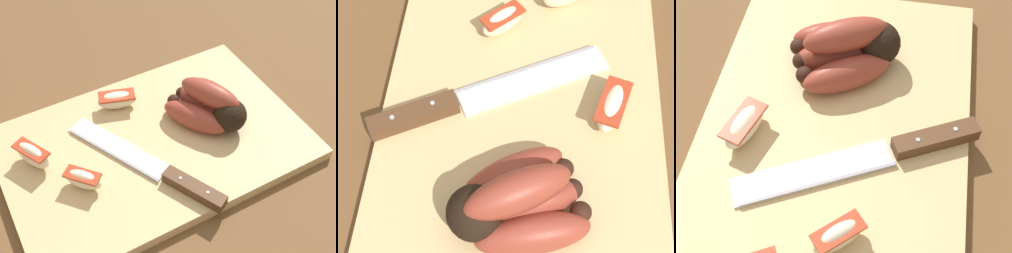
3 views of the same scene
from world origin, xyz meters
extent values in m
plane|color=brown|center=(0.00, 0.00, 0.00)|extent=(6.00, 6.00, 0.00)
cube|color=tan|center=(0.01, -0.01, 0.01)|extent=(0.48, 0.31, 0.02)
sphere|color=black|center=(0.13, -0.05, 0.05)|extent=(0.05, 0.05, 0.05)
ellipsoid|color=brown|center=(0.14, 0.01, 0.04)|extent=(0.06, 0.12, 0.04)
sphere|color=black|center=(0.11, 0.05, 0.04)|extent=(0.02, 0.02, 0.02)
ellipsoid|color=brown|center=(0.11, 0.00, 0.04)|extent=(0.08, 0.12, 0.04)
sphere|color=black|center=(0.09, 0.04, 0.04)|extent=(0.02, 0.02, 0.02)
ellipsoid|color=brown|center=(0.08, -0.02, 0.04)|extent=(0.09, 0.12, 0.04)
sphere|color=black|center=(0.07, 0.03, 0.04)|extent=(0.02, 0.02, 0.02)
ellipsoid|color=brown|center=(0.11, -0.01, 0.07)|extent=(0.08, 0.11, 0.04)
cube|color=silver|center=(-0.05, 0.00, 0.02)|extent=(0.11, 0.18, 0.00)
cube|color=#99999E|center=(-0.06, -0.01, 0.02)|extent=(0.08, 0.16, 0.00)
cube|color=#51331E|center=(0.01, -0.13, 0.03)|extent=(0.06, 0.10, 0.02)
cylinder|color=#B2B2B7|center=(0.02, -0.15, 0.04)|extent=(0.00, 0.01, 0.00)
cylinder|color=#B2B2B7|center=(0.00, -0.11, 0.04)|extent=(0.01, 0.01, 0.00)
ellipsoid|color=#F4E5C1|center=(-0.12, -0.04, 0.04)|extent=(0.05, 0.06, 0.03)
cube|color=#B2381E|center=(-0.12, -0.04, 0.05)|extent=(0.05, 0.05, 0.00)
ellipsoid|color=#F4E5C1|center=(-0.01, 0.09, 0.04)|extent=(0.07, 0.05, 0.03)
cube|color=#B2381E|center=(-0.01, 0.09, 0.05)|extent=(0.07, 0.05, 0.00)
camera|label=1|loc=(-0.20, -0.44, 0.57)|focal=48.36mm
camera|label=2|loc=(0.29, -0.01, 0.49)|focal=53.27mm
camera|label=3|loc=(-0.31, -0.08, 0.49)|focal=52.82mm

